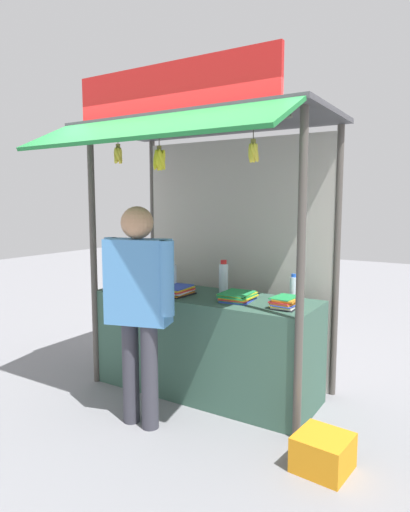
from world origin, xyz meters
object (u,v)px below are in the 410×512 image
object	(u,v)px
plastic_crate	(323,452)
water_bottle_front_right	(150,274)
water_bottle_center	(224,277)
magazine_stack_back_right	(286,302)
vendor_person	(139,296)
water_bottle_rear_center	(294,288)
banana_bunch_leftmost	(159,160)
water_bottle_far_right	(145,269)
banana_bunch_inner_right	(253,152)
water_bottle_mid_left	(172,277)
banana_bunch_inner_left	(118,155)
magazine_stack_left	(178,291)
magazine_stack_right	(121,284)
magazine_stack_back_left	(238,296)

from	to	relation	value
plastic_crate	water_bottle_front_right	bearing A→B (deg)	159.38
water_bottle_center	magazine_stack_back_right	bearing A→B (deg)	-20.04
vendor_person	plastic_crate	distance (m)	1.64
water_bottle_rear_center	water_bottle_front_right	bearing A→B (deg)	-176.77
water_bottle_center	banana_bunch_leftmost	xyz separation A→B (m)	(-0.23, -0.63, 1.01)
water_bottle_center	vendor_person	size ratio (longest dim) A/B	0.18
water_bottle_far_right	banana_bunch_leftmost	bearing A→B (deg)	-42.93
water_bottle_far_right	magazine_stack_back_right	distance (m)	1.66
banana_bunch_inner_right	plastic_crate	world-z (taller)	banana_bunch_inner_right
water_bottle_mid_left	banana_bunch_inner_left	xyz separation A→B (m)	(-0.21, -0.46, 1.08)
plastic_crate	water_bottle_far_right	bearing A→B (deg)	158.58
water_bottle_rear_center	magazine_stack_left	world-z (taller)	water_bottle_rear_center
plastic_crate	banana_bunch_inner_left	bearing A→B (deg)	174.46
water_bottle_front_right	banana_bunch_leftmost	distance (m)	1.32
magazine_stack_left	banana_bunch_inner_left	xyz separation A→B (m)	(-0.37, -0.33, 1.17)
magazine_stack_right	banana_bunch_inner_left	bearing A→B (deg)	-47.47
magazine_stack_right	vendor_person	xyz separation A→B (m)	(0.74, -0.62, 0.08)
magazine_stack_left	banana_bunch_leftmost	distance (m)	1.16
water_bottle_far_right	magazine_stack_back_right	xyz separation A→B (m)	(1.63, -0.27, -0.10)
magazine_stack_back_left	plastic_crate	xyz separation A→B (m)	(0.93, -0.59, -0.80)
water_bottle_mid_left	magazine_stack_back_left	size ratio (longest dim) A/B	0.87
water_bottle_far_right	banana_bunch_leftmost	world-z (taller)	banana_bunch_leftmost
water_bottle_rear_center	water_bottle_mid_left	world-z (taller)	water_bottle_mid_left
water_bottle_front_right	magazine_stack_left	size ratio (longest dim) A/B	0.78
water_bottle_rear_center	water_bottle_center	xyz separation A→B (m)	(-0.66, -0.02, 0.03)
water_bottle_mid_left	banana_bunch_inner_right	size ratio (longest dim) A/B	1.00
magazine_stack_left	magazine_stack_back_left	bearing A→B (deg)	8.34
banana_bunch_inner_right	magazine_stack_back_left	bearing A→B (deg)	128.45
water_bottle_rear_center	banana_bunch_inner_right	bearing A→B (deg)	-96.14
water_bottle_rear_center	banana_bunch_inner_left	bearing A→B (deg)	-153.59
water_bottle_front_right	banana_bunch_leftmost	size ratio (longest dim) A/B	0.78
banana_bunch_inner_right	vendor_person	world-z (taller)	banana_bunch_inner_right
banana_bunch_leftmost	magazine_stack_back_right	bearing A→B (deg)	22.11
water_bottle_far_right	magazine_stack_left	bearing A→B (deg)	-26.80
magazine_stack_left	banana_bunch_inner_left	bearing A→B (deg)	-138.20
magazine_stack_back_left	magazine_stack_right	xyz separation A→B (m)	(-1.18, -0.13, 0.01)
magazine_stack_back_left	plastic_crate	bearing A→B (deg)	-32.35
water_bottle_front_right	banana_bunch_leftmost	xyz separation A→B (m)	(0.57, -0.57, 1.04)
water_bottle_front_right	plastic_crate	xyz separation A→B (m)	(2.00, -0.75, -0.88)
water_bottle_rear_center	banana_bunch_inner_left	world-z (taller)	banana_bunch_inner_left
water_bottle_rear_center	plastic_crate	bearing A→B (deg)	-57.31
magazine_stack_back_left	banana_bunch_inner_right	bearing A→B (deg)	-51.55
water_bottle_mid_left	magazine_stack_back_left	distance (m)	0.71
water_bottle_center	magazine_stack_left	distance (m)	0.43
water_bottle_rear_center	magazine_stack_back_right	xyz separation A→B (m)	(0.04, -0.27, -0.06)
water_bottle_front_right	magazine_stack_back_right	distance (m)	1.52
water_bottle_center	water_bottle_front_right	xyz separation A→B (m)	(-0.80, -0.06, -0.03)
magazine_stack_left	vendor_person	distance (m)	0.68
water_bottle_rear_center	magazine_stack_right	world-z (taller)	water_bottle_rear_center
banana_bunch_inner_right	water_bottle_center	bearing A→B (deg)	132.81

